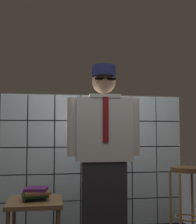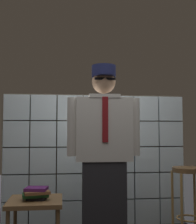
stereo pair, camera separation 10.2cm
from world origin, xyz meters
The scene contains 5 objects.
glass_block_wall centered at (0.00, 1.23, 0.82)m, with size 2.34×0.10×1.68m.
standing_person centered at (-0.02, 0.37, 0.96)m, with size 0.73×0.31×1.84m.
bar_stool centered at (0.95, 0.59, 0.58)m, with size 0.34×0.34×0.78m.
side_table centered at (-0.68, 0.41, 0.45)m, with size 0.52×0.52×0.52m.
book_stack centered at (-0.67, 0.39, 0.58)m, with size 0.28×0.24×0.12m.
Camera 2 is at (-0.43, -2.59, 1.16)m, focal length 47.83 mm.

